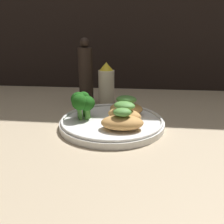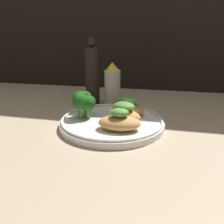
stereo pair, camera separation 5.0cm
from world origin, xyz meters
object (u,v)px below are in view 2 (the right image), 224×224
sauce_bottle (112,85)px  broccoli_bunch (84,101)px  plate (112,122)px  pepper_grinder (92,75)px

sauce_bottle → broccoli_bunch: bearing=-101.2°
plate → broccoli_bunch: 8.05cm
pepper_grinder → plate: bearing=-59.7°
plate → sauce_bottle: 17.79cm
broccoli_bunch → sauce_bottle: size_ratio=0.49×
plate → sauce_bottle: bearing=102.0°
plate → pepper_grinder: (-9.72, 16.65, 8.10)cm
broccoli_bunch → sauce_bottle: sauce_bottle is taller
plate → broccoli_bunch: bearing=176.1°
broccoli_bunch → plate: bearing=-3.9°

